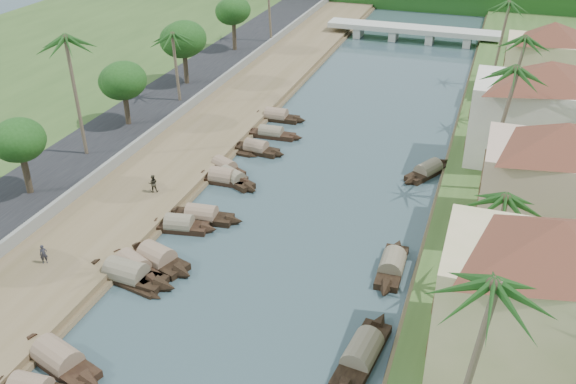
% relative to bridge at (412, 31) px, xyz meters
% --- Properties ---
extents(ground, '(220.00, 220.00, 0.00)m').
position_rel_bridge_xyz_m(ground, '(-0.00, -72.00, -1.72)').
color(ground, '#31454A').
rests_on(ground, ground).
extents(left_bank, '(10.00, 180.00, 0.80)m').
position_rel_bridge_xyz_m(left_bank, '(-16.00, -52.00, -1.32)').
color(left_bank, brown).
rests_on(left_bank, ground).
extents(right_bank, '(16.00, 180.00, 1.20)m').
position_rel_bridge_xyz_m(right_bank, '(19.00, -52.00, -1.12)').
color(right_bank, '#314A1D').
rests_on(right_bank, ground).
extents(road, '(8.00, 180.00, 1.40)m').
position_rel_bridge_xyz_m(road, '(-24.50, -52.00, -1.02)').
color(road, black).
rests_on(road, ground).
extents(retaining_wall, '(0.40, 180.00, 1.10)m').
position_rel_bridge_xyz_m(retaining_wall, '(-20.20, -52.00, -0.37)').
color(retaining_wall, slate).
rests_on(retaining_wall, left_bank).
extents(bridge, '(28.00, 4.00, 2.40)m').
position_rel_bridge_xyz_m(bridge, '(0.00, 0.00, 0.00)').
color(bridge, '#AFB0A4').
rests_on(bridge, ground).
extents(building_near, '(14.85, 14.85, 10.20)m').
position_rel_bridge_xyz_m(building_near, '(18.99, -74.00, 4.66)').
color(building_near, beige).
rests_on(building_near, right_bank).
extents(building_mid, '(14.11, 14.11, 9.70)m').
position_rel_bridge_xyz_m(building_mid, '(19.99, -58.00, 4.41)').
color(building_mid, tan).
rests_on(building_mid, right_bank).
extents(building_far, '(15.59, 15.59, 10.20)m').
position_rel_bridge_xyz_m(building_far, '(18.99, -44.00, 4.66)').
color(building_far, silver).
rests_on(building_far, right_bank).
extents(building_distant, '(12.62, 12.62, 9.20)m').
position_rel_bridge_xyz_m(building_distant, '(19.99, -24.00, 4.16)').
color(building_distant, beige).
rests_on(building_distant, right_bank).
extents(sampan_2, '(8.91, 4.46, 2.31)m').
position_rel_bridge_xyz_m(sampan_2, '(-9.25, -82.30, -1.30)').
color(sampan_2, black).
rests_on(sampan_2, ground).
extents(sampan_3, '(9.02, 2.53, 2.37)m').
position_rel_bridge_xyz_m(sampan_3, '(-9.93, -72.98, -1.30)').
color(sampan_3, black).
rests_on(sampan_3, ground).
extents(sampan_4, '(7.38, 4.74, 2.13)m').
position_rel_bridge_xyz_m(sampan_4, '(-9.98, -71.89, -1.31)').
color(sampan_4, black).
rests_on(sampan_4, ground).
extents(sampan_5, '(7.80, 4.14, 2.40)m').
position_rel_bridge_xyz_m(sampan_5, '(-8.75, -70.43, -1.30)').
color(sampan_5, black).
rests_on(sampan_5, ground).
extents(sampan_6, '(6.95, 2.64, 2.06)m').
position_rel_bridge_xyz_m(sampan_6, '(-9.39, -65.35, -1.31)').
color(sampan_6, black).
rests_on(sampan_6, ground).
extents(sampan_7, '(7.88, 2.32, 2.08)m').
position_rel_bridge_xyz_m(sampan_7, '(-8.28, -63.28, -1.31)').
color(sampan_7, black).
rests_on(sampan_7, ground).
extents(sampan_8, '(6.77, 1.90, 2.11)m').
position_rel_bridge_xyz_m(sampan_8, '(-9.47, -56.13, -1.31)').
color(sampan_8, black).
rests_on(sampan_8, ground).
extents(sampan_9, '(7.17, 4.68, 1.91)m').
position_rel_bridge_xyz_m(sampan_9, '(-8.56, -55.82, -1.32)').
color(sampan_9, black).
rests_on(sampan_9, ground).
extents(sampan_10, '(6.73, 4.47, 1.93)m').
position_rel_bridge_xyz_m(sampan_10, '(-10.21, -53.89, -1.31)').
color(sampan_10, black).
rests_on(sampan_10, ground).
extents(sampan_11, '(6.99, 2.18, 2.01)m').
position_rel_bridge_xyz_m(sampan_11, '(-8.79, -48.75, -1.31)').
color(sampan_11, black).
rests_on(sampan_11, ground).
extents(sampan_12, '(7.66, 1.71, 1.86)m').
position_rel_bridge_xyz_m(sampan_12, '(-8.66, -44.44, -1.32)').
color(sampan_12, black).
rests_on(sampan_12, ground).
extents(sampan_13, '(7.60, 1.90, 2.09)m').
position_rel_bridge_xyz_m(sampan_13, '(-9.80, -39.49, -1.31)').
color(sampan_13, black).
rests_on(sampan_13, ground).
extents(sampan_14, '(2.87, 9.46, 2.25)m').
position_rel_bridge_xyz_m(sampan_14, '(8.91, -75.68, -1.31)').
color(sampan_14, black).
rests_on(sampan_14, ground).
extents(sampan_15, '(1.96, 8.01, 2.15)m').
position_rel_bridge_xyz_m(sampan_15, '(8.93, -65.42, -1.31)').
color(sampan_15, black).
rests_on(sampan_15, ground).
extents(sampan_16, '(5.05, 7.70, 1.97)m').
position_rel_bridge_xyz_m(sampan_16, '(9.33, -48.09, -1.31)').
color(sampan_16, black).
rests_on(sampan_16, ground).
extents(canoe_1, '(5.04, 1.81, 0.81)m').
position_rel_bridge_xyz_m(canoe_1, '(-8.66, -73.93, -1.62)').
color(canoe_1, black).
rests_on(canoe_1, ground).
extents(canoe_2, '(5.26, 1.11, 0.76)m').
position_rel_bridge_xyz_m(canoe_2, '(-10.79, -49.77, -1.62)').
color(canoe_2, black).
rests_on(canoe_2, ground).
extents(palm_0, '(3.20, 3.20, 13.19)m').
position_rel_bridge_xyz_m(palm_0, '(15.00, -82.93, 10.82)').
color(palm_0, brown).
rests_on(palm_0, ground).
extents(palm_1, '(3.20, 3.20, 9.40)m').
position_rel_bridge_xyz_m(palm_1, '(16.00, -67.72, 7.15)').
color(palm_1, brown).
rests_on(palm_1, ground).
extents(palm_2, '(3.20, 3.20, 13.06)m').
position_rel_bridge_xyz_m(palm_2, '(15.00, -51.73, 10.70)').
color(palm_2, brown).
rests_on(palm_2, ground).
extents(palm_3, '(3.20, 3.20, 11.27)m').
position_rel_bridge_xyz_m(palm_3, '(16.00, -34.60, 8.98)').
color(palm_3, brown).
rests_on(palm_3, ground).
extents(palm_5, '(3.20, 3.20, 13.44)m').
position_rel_bridge_xyz_m(palm_5, '(-24.00, -57.22, 11.25)').
color(palm_5, brown).
rests_on(palm_5, ground).
extents(palm_6, '(3.20, 3.20, 9.71)m').
position_rel_bridge_xyz_m(palm_6, '(-22.00, -40.52, 7.65)').
color(palm_6, brown).
rests_on(palm_6, ground).
extents(palm_7, '(3.20, 3.20, 11.48)m').
position_rel_bridge_xyz_m(palm_7, '(14.00, -18.42, 9.17)').
color(palm_7, brown).
rests_on(palm_7, ground).
extents(tree_2, '(4.54, 4.54, 6.99)m').
position_rel_bridge_xyz_m(tree_2, '(-24.00, -65.89, 4.71)').
color(tree_2, '#4D402C').
rests_on(tree_2, ground).
extents(tree_3, '(4.90, 4.90, 7.03)m').
position_rel_bridge_xyz_m(tree_3, '(-24.00, -49.03, 4.61)').
color(tree_3, '#4D402C').
rests_on(tree_3, ground).
extents(tree_4, '(5.48, 5.48, 8.02)m').
position_rel_bridge_xyz_m(tree_4, '(-24.00, -34.52, 5.36)').
color(tree_4, '#4D402C').
rests_on(tree_4, ground).
extents(tree_5, '(4.76, 4.76, 7.80)m').
position_rel_bridge_xyz_m(tree_5, '(-24.00, -18.37, 5.41)').
color(tree_5, '#4D402C').
rests_on(tree_5, ground).
extents(person_near, '(0.69, 0.66, 1.58)m').
position_rel_bridge_xyz_m(person_near, '(-16.32, -74.10, -0.13)').
color(person_near, '#2A2931').
rests_on(person_near, left_bank).
extents(person_far, '(1.04, 0.95, 1.72)m').
position_rel_bridge_xyz_m(person_far, '(-14.04, -61.32, -0.06)').
color(person_far, '#2F2C21').
rests_on(person_far, left_bank).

